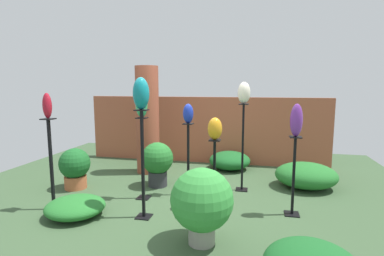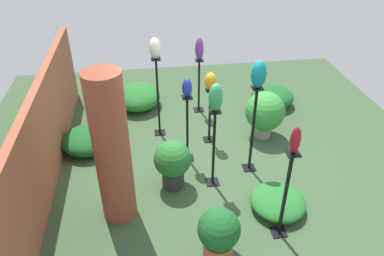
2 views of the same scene
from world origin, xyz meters
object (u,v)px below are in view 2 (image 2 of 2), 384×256
(pedestal_ruby, at_px, (284,199))
(pedestal_jade, at_px, (214,152))
(brick_pillar, at_px, (112,151))
(pedestal_cobalt, at_px, (187,132))
(art_vase_cobalt, at_px, (187,88))
(art_vase_ruby, at_px, (295,140))
(potted_plant_front_left, at_px, (173,162))
(art_vase_violet, at_px, (199,49))
(pedestal_ivory, at_px, (158,101))
(pedestal_amber, at_px, (210,118))
(pedestal_teal, at_px, (252,133))
(potted_plant_front_right, at_px, (219,232))
(potted_plant_near_pillar, at_px, (265,112))
(art_vase_teal, at_px, (259,74))
(art_vase_amber, at_px, (211,81))
(art_vase_ivory, at_px, (155,48))
(art_vase_jade, at_px, (216,98))
(pedestal_violet, at_px, (199,88))

(pedestal_ruby, height_order, pedestal_jade, pedestal_ruby)
(brick_pillar, xyz_separation_m, pedestal_cobalt, (1.12, -1.11, -0.55))
(pedestal_ruby, distance_m, art_vase_cobalt, 2.18)
(art_vase_ruby, height_order, potted_plant_front_left, art_vase_ruby)
(art_vase_violet, bearing_deg, pedestal_ivory, 130.92)
(pedestal_amber, distance_m, art_vase_ruby, 2.58)
(pedestal_teal, bearing_deg, potted_plant_front_left, 100.55)
(pedestal_cobalt, bearing_deg, art_vase_violet, -15.47)
(potted_plant_front_right, bearing_deg, art_vase_ruby, -75.72)
(potted_plant_front_left, relative_size, potted_plant_near_pillar, 0.90)
(art_vase_teal, bearing_deg, potted_plant_near_pillar, -29.15)
(pedestal_teal, relative_size, pedestal_jade, 1.14)
(pedestal_jade, distance_m, art_vase_teal, 1.31)
(pedestal_cobalt, height_order, art_vase_amber, art_vase_amber)
(pedestal_amber, height_order, pedestal_cobalt, pedestal_cobalt)
(pedestal_ruby, bearing_deg, pedestal_cobalt, 29.25)
(art_vase_teal, relative_size, art_vase_violet, 0.94)
(brick_pillar, distance_m, pedestal_cobalt, 1.67)
(pedestal_cobalt, height_order, art_vase_ivory, art_vase_ivory)
(art_vase_jade, bearing_deg, pedestal_cobalt, 24.79)
(pedestal_jade, bearing_deg, art_vase_ruby, -148.27)
(pedestal_teal, distance_m, potted_plant_near_pillar, 1.05)
(art_vase_cobalt, distance_m, potted_plant_near_pillar, 1.78)
(art_vase_jade, bearing_deg, art_vase_ivory, 25.41)
(art_vase_ivory, height_order, potted_plant_near_pillar, art_vase_ivory)
(brick_pillar, distance_m, pedestal_teal, 2.24)
(pedestal_amber, relative_size, art_vase_teal, 2.46)
(brick_pillar, distance_m, art_vase_jade, 1.55)
(art_vase_ivory, xyz_separation_m, art_vase_teal, (-1.26, -1.39, 0.02))
(pedestal_violet, xyz_separation_m, potted_plant_front_left, (-2.24, 0.75, -0.05))
(art_vase_cobalt, relative_size, potted_plant_front_right, 0.44)
(brick_pillar, relative_size, art_vase_teal, 5.23)
(brick_pillar, height_order, pedestal_violet, brick_pillar)
(pedestal_cobalt, bearing_deg, potted_plant_front_right, -176.51)
(art_vase_amber, relative_size, potted_plant_front_right, 0.45)
(pedestal_violet, xyz_separation_m, art_vase_ruby, (-3.39, -0.56, 1.01))
(pedestal_cobalt, distance_m, art_vase_cobalt, 0.81)
(pedestal_teal, distance_m, art_vase_teal, 1.01)
(pedestal_jade, bearing_deg, pedestal_teal, -68.15)
(pedestal_cobalt, height_order, art_vase_ruby, art_vase_ruby)
(art_vase_violet, bearing_deg, potted_plant_near_pillar, -136.66)
(art_vase_cobalt, bearing_deg, potted_plant_front_left, 154.33)
(pedestal_jade, bearing_deg, potted_plant_near_pillar, -44.94)
(art_vase_cobalt, bearing_deg, pedestal_jade, -155.21)
(art_vase_amber, height_order, potted_plant_front_right, art_vase_amber)
(pedestal_ruby, relative_size, potted_plant_front_left, 1.68)
(pedestal_ivory, xyz_separation_m, potted_plant_front_left, (-1.50, -0.11, -0.24))
(pedestal_cobalt, xyz_separation_m, potted_plant_front_left, (-0.64, 0.31, -0.09))
(pedestal_ivory, bearing_deg, brick_pillar, 160.61)
(brick_pillar, distance_m, pedestal_jade, 1.57)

